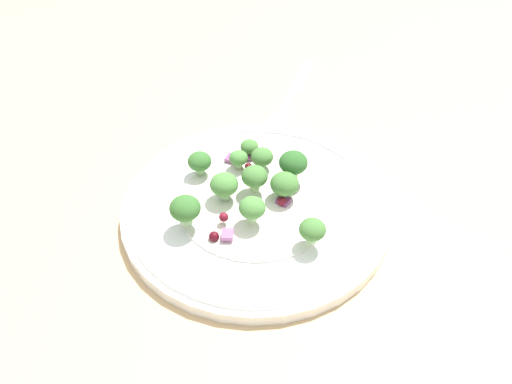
{
  "coord_description": "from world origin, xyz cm",
  "views": [
    {
      "loc": [
        -20.96,
        -31.98,
        36.86
      ],
      "look_at": [
        -1.23,
        -0.65,
        2.7
      ],
      "focal_mm": 36.43,
      "sensor_mm": 36.0,
      "label": 1
    }
  ],
  "objects": [
    {
      "name": "ground_plane",
      "position": [
        0.0,
        0.0,
        -1.0
      ],
      "size": [
        180.0,
        180.0,
        2.0
      ],
      "primitive_type": "cube",
      "color": "tan"
    },
    {
      "name": "plate",
      "position": [
        -1.23,
        -0.65,
        0.86
      ],
      "size": [
        26.59,
        26.59,
        1.7
      ],
      "color": "white",
      "rests_on": "ground_plane"
    },
    {
      "name": "onion_bit_4",
      "position": [
        1.03,
        -2.16,
        1.62
      ],
      "size": [
        1.59,
        1.62,
        0.47
      ],
      "primitive_type": "cube",
      "rotation": [
        0.0,
        0.0,
        0.44
      ],
      "color": "#843D75",
      "rests_on": "plate"
    },
    {
      "name": "onion_bit_2",
      "position": [
        1.63,
        5.49,
        1.64
      ],
      "size": [
        1.35,
        1.35,
        0.3
      ],
      "primitive_type": "cube",
      "rotation": [
        0.0,
        0.0,
        0.97
      ],
      "color": "#843D75",
      "rests_on": "plate"
    },
    {
      "name": "broccoli_floret_8",
      "position": [
        -0.58,
        0.63,
        3.4
      ],
      "size": [
        2.61,
        2.61,
        2.64
      ],
      "color": "#9EC684",
      "rests_on": "plate"
    },
    {
      "name": "broccoli_floret_9",
      "position": [
        -3.85,
        6.08,
        2.96
      ],
      "size": [
        2.47,
        2.47,
        2.5
      ],
      "color": "#8EB77A",
      "rests_on": "plate"
    },
    {
      "name": "cranberry_2",
      "position": [
        0.29,
        2.01,
        1.64
      ],
      "size": [
        0.73,
        0.73,
        0.73
      ],
      "primitive_type": "sphere",
      "color": "maroon",
      "rests_on": "plate"
    },
    {
      "name": "broccoli_floret_5",
      "position": [
        2.15,
        6.05,
        2.42
      ],
      "size": [
        1.97,
        1.97,
        2.0
      ],
      "color": "#ADD18E",
      "rests_on": "plate"
    },
    {
      "name": "onion_bit_3",
      "position": [
        -6.02,
        -3.35,
        1.85
      ],
      "size": [
        1.58,
        1.62,
        0.46
      ],
      "primitive_type": "cube",
      "rotation": [
        0.0,
        0.0,
        0.98
      ],
      "color": "#A35B93",
      "rests_on": "plate"
    },
    {
      "name": "broccoli_floret_10",
      "position": [
        2.07,
        3.41,
        2.86
      ],
      "size": [
        2.36,
        2.36,
        2.39
      ],
      "color": "#8EB77A",
      "rests_on": "plate"
    },
    {
      "name": "cranberry_3",
      "position": [
        0.76,
        -2.33,
        1.77
      ],
      "size": [
        0.95,
        0.95,
        0.95
      ],
      "primitive_type": "sphere",
      "color": "maroon",
      "rests_on": "plate"
    },
    {
      "name": "broccoli_floret_3",
      "position": [
        -3.07,
        -2.91,
        3.34
      ],
      "size": [
        2.5,
        2.5,
        2.53
      ],
      "color": "#ADD18E",
      "rests_on": "plate"
    },
    {
      "name": "broccoli_floret_2",
      "position": [
        -0.39,
        -8.06,
        3.31
      ],
      "size": [
        2.42,
        2.42,
        2.45
      ],
      "color": "#ADD18E",
      "rests_on": "plate"
    },
    {
      "name": "broccoli_floret_6",
      "position": [
        -3.61,
        1.39,
        3.21
      ],
      "size": [
        2.78,
        2.78,
        2.81
      ],
      "color": "#8EB77A",
      "rests_on": "plate"
    },
    {
      "name": "broccoli_floret_7",
      "position": [
        1.48,
        -1.57,
        3.11
      ],
      "size": [
        2.82,
        2.82,
        2.85
      ],
      "color": "#9EC684",
      "rests_on": "plate"
    },
    {
      "name": "onion_bit_0",
      "position": [
        0.05,
        6.2,
        1.67
      ],
      "size": [
        1.69,
        1.69,
        0.45
      ],
      "primitive_type": "cube",
      "rotation": [
        0.0,
        0.0,
        0.61
      ],
      "color": "#934C84",
      "rests_on": "plate"
    },
    {
      "name": "cranberry_1",
      "position": [
        -7.11,
        -2.77,
        1.7
      ],
      "size": [
        0.98,
        0.98,
        0.98
      ],
      "primitive_type": "sphere",
      "color": "#4C0A14",
      "rests_on": "plate"
    },
    {
      "name": "cranberry_0",
      "position": [
        0.56,
        3.7,
        2.07
      ],
      "size": [
        0.76,
        0.76,
        0.76
      ],
      "primitive_type": "sphere",
      "color": "maroon",
      "rests_on": "plate"
    },
    {
      "name": "fork",
      "position": [
        13.39,
        14.42,
        0.25
      ],
      "size": [
        15.53,
        13.18,
        0.5
      ],
      "color": "silver",
      "rests_on": "ground_plane"
    },
    {
      "name": "cranberry_4",
      "position": [
        -5.37,
        -1.55,
        2.24
      ],
      "size": [
        0.91,
        0.91,
        0.91
      ],
      "primitive_type": "sphere",
      "color": "maroon",
      "rests_on": "plate"
    },
    {
      "name": "dressing_pool",
      "position": [
        -1.23,
        -0.65,
        1.3
      ],
      "size": [
        15.42,
        15.42,
        0.2
      ],
      "primitive_type": "cylinder",
      "color": "white",
      "rests_on": "plate"
    },
    {
      "name": "broccoli_floret_4",
      "position": [
        -0.41,
        4.72,
        2.7
      ],
      "size": [
        1.97,
        1.97,
        1.99
      ],
      "color": "#ADD18E",
      "rests_on": "plate"
    },
    {
      "name": "broccoli_floret_0",
      "position": [
        -8.47,
        -0.0,
        3.67
      ],
      "size": [
        2.89,
        2.89,
        2.92
      ],
      "color": "#8EB77A",
      "rests_on": "plate"
    },
    {
      "name": "broccoli_floret_1",
      "position": [
        3.6,
        0.13,
        3.75
      ],
      "size": [
        2.91,
        2.91,
        2.94
      ],
      "color": "#ADD18E",
      "rests_on": "plate"
    },
    {
      "name": "onion_bit_1",
      "position": [
        2.83,
        0.75,
        1.5
      ],
      "size": [
        1.32,
        1.45,
        0.45
      ],
      "primitive_type": "cube",
      "rotation": [
        0.0,
        0.0,
        2.84
      ],
      "color": "#A35B93",
      "rests_on": "plate"
    }
  ]
}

